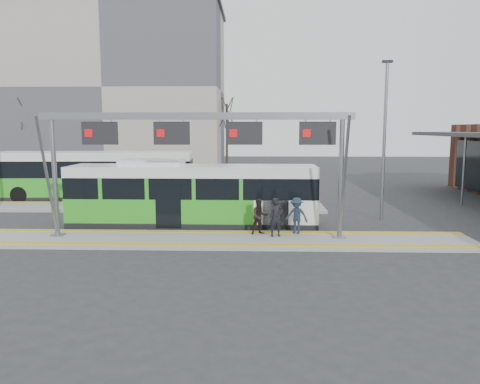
# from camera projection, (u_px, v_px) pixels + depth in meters

# --- Properties ---
(ground) EXTENTS (120.00, 120.00, 0.00)m
(ground) POSITION_uv_depth(u_px,v_px,m) (208.00, 241.00, 19.56)
(ground) COLOR #2D2D30
(ground) RESTS_ON ground
(platform_main) EXTENTS (22.00, 3.00, 0.15)m
(platform_main) POSITION_uv_depth(u_px,v_px,m) (208.00, 240.00, 19.55)
(platform_main) COLOR gray
(platform_main) RESTS_ON ground
(platform_second) EXTENTS (20.00, 3.00, 0.15)m
(platform_second) POSITION_uv_depth(u_px,v_px,m) (154.00, 207.00, 27.59)
(platform_second) COLOR gray
(platform_second) RESTS_ON ground
(tactile_main) EXTENTS (22.00, 2.65, 0.02)m
(tactile_main) POSITION_uv_depth(u_px,v_px,m) (208.00, 238.00, 19.54)
(tactile_main) COLOR gold
(tactile_main) RESTS_ON platform_main
(tactile_second) EXTENTS (20.00, 0.35, 0.02)m
(tactile_second) POSITION_uv_depth(u_px,v_px,m) (158.00, 203.00, 28.72)
(tactile_second) COLOR gold
(tactile_second) RESTS_ON platform_second
(gantry) EXTENTS (13.00, 1.68, 5.20)m
(gantry) POSITION_uv_depth(u_px,v_px,m) (199.00, 138.00, 19.24)
(gantry) COLOR slate
(gantry) RESTS_ON platform_main
(apartment_block) EXTENTS (24.50, 12.50, 18.40)m
(apartment_block) POSITION_uv_depth(u_px,v_px,m) (118.00, 89.00, 54.39)
(apartment_block) COLOR #A99B8D
(apartment_block) RESTS_ON ground
(hero_bus) EXTENTS (11.77, 2.60, 3.23)m
(hero_bus) POSITION_uv_depth(u_px,v_px,m) (193.00, 196.00, 22.47)
(hero_bus) COLOR black
(hero_bus) RESTS_ON ground
(bg_bus_green) EXTENTS (12.82, 3.34, 3.18)m
(bg_bus_green) POSITION_uv_depth(u_px,v_px,m) (95.00, 176.00, 30.66)
(bg_bus_green) COLOR black
(bg_bus_green) RESTS_ON ground
(bg_bus_blue) EXTENTS (11.16, 3.11, 2.88)m
(bg_bus_blue) POSITION_uv_depth(u_px,v_px,m) (46.00, 174.00, 33.43)
(bg_bus_blue) COLOR black
(bg_bus_blue) RESTS_ON ground
(passenger_a) EXTENTS (0.68, 0.53, 1.65)m
(passenger_a) POSITION_uv_depth(u_px,v_px,m) (276.00, 217.00, 19.74)
(passenger_a) COLOR black
(passenger_a) RESTS_ON platform_main
(passenger_b) EXTENTS (0.91, 0.81, 1.55)m
(passenger_b) POSITION_uv_depth(u_px,v_px,m) (260.00, 216.00, 20.17)
(passenger_b) COLOR black
(passenger_b) RESTS_ON platform_main
(passenger_c) EXTENTS (1.17, 0.95, 1.58)m
(passenger_c) POSITION_uv_depth(u_px,v_px,m) (297.00, 216.00, 20.29)
(passenger_c) COLOR #1E2936
(passenger_c) RESTS_ON platform_main
(tree_left) EXTENTS (1.40, 1.40, 8.88)m
(tree_left) POSITION_uv_depth(u_px,v_px,m) (179.00, 109.00, 50.76)
(tree_left) COLOR #382B21
(tree_left) RESTS_ON ground
(tree_mid) EXTENTS (1.40, 1.40, 8.38)m
(tree_mid) POSITION_uv_depth(u_px,v_px,m) (227.00, 113.00, 51.99)
(tree_mid) COLOR #382B21
(tree_mid) RESTS_ON ground
(tree_far) EXTENTS (1.40, 1.40, 8.17)m
(tree_far) POSITION_uv_depth(u_px,v_px,m) (26.00, 114.00, 49.67)
(tree_far) COLOR #382B21
(tree_far) RESTS_ON ground
(lamp_east) EXTENTS (0.50, 0.25, 8.05)m
(lamp_east) POSITION_uv_depth(u_px,v_px,m) (384.00, 137.00, 23.69)
(lamp_east) COLOR slate
(lamp_east) RESTS_ON ground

